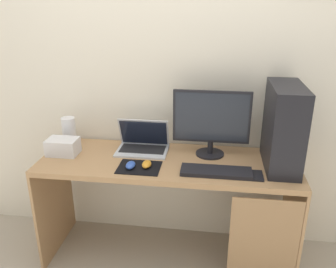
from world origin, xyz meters
The scene contains 13 objects.
ground_plane centered at (0.00, 0.00, 0.00)m, with size 8.00×8.00×0.00m, color #9E9384.
wall_back centered at (0.00, 0.32, 1.30)m, with size 4.00×0.05×2.60m.
desk centered at (0.02, -0.01, 0.61)m, with size 1.64×0.56×0.75m.
pc_tower centered at (0.69, 0.02, 1.00)m, with size 0.19×0.44×0.51m, color black.
monitor centered at (0.26, 0.12, 0.98)m, with size 0.49×0.19×0.44m.
laptop centered at (-0.19, 0.13, 0.80)m, with size 0.34×0.23×0.22m.
speaker centered at (-0.72, 0.16, 0.85)m, with size 0.09×0.09×0.20m, color silver.
projector centered at (-0.70, 0.00, 0.80)m, with size 0.20×0.14×0.11m, color silver.
keyboard centered at (0.31, -0.14, 0.76)m, with size 0.42×0.14×0.02m, color black.
mousepad centered at (-0.16, -0.13, 0.75)m, with size 0.26×0.20×0.01m, color black.
mouse_left centered at (-0.12, -0.12, 0.77)m, with size 0.06×0.10×0.03m, color orange.
mouse_right centered at (-0.21, -0.15, 0.77)m, with size 0.06×0.10×0.03m, color #2D51B2.
cell_phone centered at (0.54, -0.15, 0.76)m, with size 0.07×0.13×0.01m, color black.
Camera 1 is at (0.28, -2.02, 1.73)m, focal length 37.55 mm.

